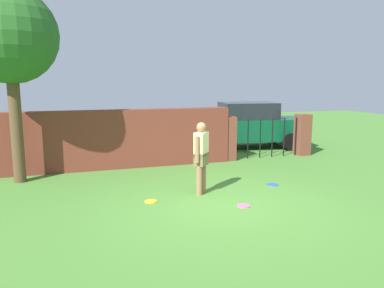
# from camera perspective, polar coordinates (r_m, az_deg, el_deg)

# --- Properties ---
(ground_plane) EXTENTS (40.00, 40.00, 0.00)m
(ground_plane) POSITION_cam_1_polar(r_m,az_deg,el_deg) (7.84, 4.61, -9.26)
(ground_plane) COLOR #4C8433
(brick_wall) EXTENTS (6.65, 0.50, 1.69)m
(brick_wall) POSITION_cam_1_polar(r_m,az_deg,el_deg) (11.20, -10.87, 0.74)
(brick_wall) COLOR brown
(brick_wall) RESTS_ON ground
(tree) EXTENTS (2.28, 2.28, 4.72)m
(tree) POSITION_cam_1_polar(r_m,az_deg,el_deg) (10.28, -25.79, 14.27)
(tree) COLOR brown
(tree) RESTS_ON ground
(person) EXTENTS (0.41, 0.42, 1.62)m
(person) POSITION_cam_1_polar(r_m,az_deg,el_deg) (8.42, 1.39, -1.61)
(person) COLOR #9E704C
(person) RESTS_ON ground
(fence_gate) EXTENTS (3.23, 0.44, 1.40)m
(fence_gate) POSITION_cam_1_polar(r_m,az_deg,el_deg) (12.76, 11.13, 1.12)
(fence_gate) COLOR brown
(fence_gate) RESTS_ON ground
(car) EXTENTS (4.41, 2.40, 1.72)m
(car) POSITION_cam_1_polar(r_m,az_deg,el_deg) (14.48, 8.37, 2.82)
(car) COLOR #0C4C2D
(car) RESTS_ON ground
(frisbee_blue) EXTENTS (0.27, 0.27, 0.02)m
(frisbee_blue) POSITION_cam_1_polar(r_m,az_deg,el_deg) (9.52, 12.02, -5.99)
(frisbee_blue) COLOR blue
(frisbee_blue) RESTS_ON ground
(frisbee_pink) EXTENTS (0.27, 0.27, 0.02)m
(frisbee_pink) POSITION_cam_1_polar(r_m,az_deg,el_deg) (7.86, 7.73, -9.21)
(frisbee_pink) COLOR pink
(frisbee_pink) RESTS_ON ground
(frisbee_yellow) EXTENTS (0.27, 0.27, 0.02)m
(frisbee_yellow) POSITION_cam_1_polar(r_m,az_deg,el_deg) (8.11, -6.23, -8.58)
(frisbee_yellow) COLOR yellow
(frisbee_yellow) RESTS_ON ground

